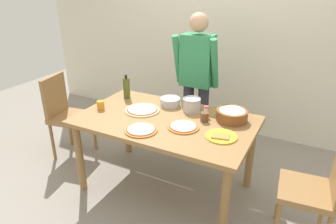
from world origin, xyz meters
TOP-DOWN VIEW (x-y plane):
  - ground at (0.00, 0.00)m, footprint 8.00×8.00m
  - wall_back at (0.00, 1.60)m, footprint 5.60×0.10m
  - dining_table at (0.00, 0.00)m, footprint 1.60×0.96m
  - person_cook at (-0.02, 0.76)m, footprint 0.49×0.25m
  - chair_wooden_left at (-1.32, 0.05)m, footprint 0.46×0.46m
  - chair_wooden_right at (1.32, -0.09)m, footprint 0.44×0.44m
  - pizza_raw_on_board at (-0.29, 0.06)m, footprint 0.34×0.34m
  - pizza_cooked_on_tray at (-0.07, -0.30)m, footprint 0.28×0.28m
  - pizza_second_cooked at (0.22, -0.08)m, footprint 0.27×0.27m
  - plate_with_slice at (0.56, -0.09)m, footprint 0.26×0.26m
  - popcorn_bowl at (0.54, 0.25)m, footprint 0.28×0.28m
  - mixing_bowl_steel at (-0.11, 0.30)m, footprint 0.20×0.20m
  - olive_oil_bottle at (-0.61, 0.27)m, footprint 0.07×0.07m
  - steel_pot at (0.14, 0.28)m, footprint 0.17×0.17m
  - cup_orange at (-0.66, -0.09)m, footprint 0.07×0.07m
  - cup_small_brown at (0.33, 0.12)m, footprint 0.07×0.07m
  - salt_shaker at (0.31, 0.22)m, footprint 0.04×0.04m

SIDE VIEW (x-z plane):
  - ground at x=0.00m, z-range 0.00..0.00m
  - chair_wooden_left at x=-1.32m, z-range 0.07..1.02m
  - chair_wooden_right at x=1.32m, z-range 0.07..1.02m
  - dining_table at x=0.00m, z-range 0.29..1.05m
  - plate_with_slice at x=0.56m, z-range 0.76..0.78m
  - pizza_raw_on_board at x=-0.29m, z-range 0.76..0.78m
  - pizza_cooked_on_tray at x=-0.07m, z-range 0.76..0.78m
  - pizza_second_cooked at x=0.22m, z-range 0.76..0.78m
  - mixing_bowl_steel at x=-0.11m, z-range 0.76..0.84m
  - cup_orange at x=-0.66m, z-range 0.76..0.84m
  - cup_small_brown at x=0.33m, z-range 0.76..0.84m
  - salt_shaker at x=0.31m, z-range 0.76..0.87m
  - popcorn_bowl at x=0.54m, z-range 0.76..0.88m
  - steel_pot at x=0.14m, z-range 0.76..0.89m
  - olive_oil_bottle at x=-0.61m, z-range 0.75..1.00m
  - person_cook at x=-0.02m, z-range 0.13..1.75m
  - wall_back at x=0.00m, z-range 0.00..2.60m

